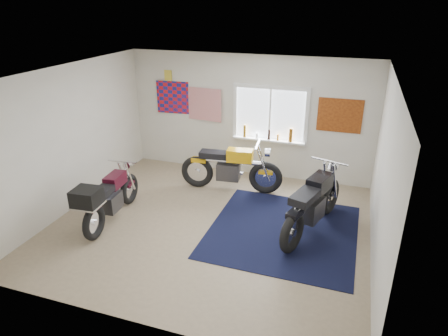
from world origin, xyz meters
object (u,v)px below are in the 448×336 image
(navy_rug, at_px, (283,231))
(maroon_tourer, at_px, (107,198))
(black_chrome_bike, at_px, (313,205))
(yellow_triumph, at_px, (230,169))

(navy_rug, distance_m, maroon_tourer, 3.16)
(black_chrome_bike, distance_m, maroon_tourer, 3.60)
(maroon_tourer, bearing_deg, navy_rug, -81.07)
(navy_rug, distance_m, yellow_triumph, 1.94)
(yellow_triumph, distance_m, black_chrome_bike, 2.14)
(yellow_triumph, height_order, black_chrome_bike, black_chrome_bike)
(yellow_triumph, distance_m, maroon_tourer, 2.60)
(navy_rug, xyz_separation_m, yellow_triumph, (-1.38, 1.28, 0.47))
(maroon_tourer, bearing_deg, yellow_triumph, -43.99)
(maroon_tourer, bearing_deg, black_chrome_bike, -79.91)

